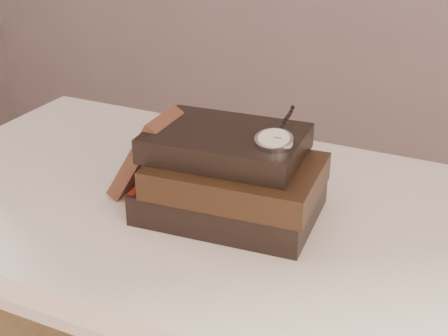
% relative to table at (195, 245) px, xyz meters
% --- Properties ---
extents(table, '(1.00, 0.60, 0.75)m').
position_rel_table_xyz_m(table, '(0.00, 0.00, 0.00)').
color(table, white).
rests_on(table, ground).
extents(book_stack, '(0.28, 0.20, 0.13)m').
position_rel_table_xyz_m(book_stack, '(0.08, -0.02, 0.15)').
color(book_stack, black).
rests_on(book_stack, table).
extents(journal, '(0.10, 0.10, 0.14)m').
position_rel_table_xyz_m(journal, '(-0.07, -0.02, 0.16)').
color(journal, '#3F2118').
rests_on(journal, table).
extents(pocket_watch, '(0.06, 0.16, 0.02)m').
position_rel_table_xyz_m(pocket_watch, '(0.15, -0.03, 0.23)').
color(pocket_watch, silver).
rests_on(pocket_watch, book_stack).
extents(eyeglasses, '(0.12, 0.13, 0.05)m').
position_rel_table_xyz_m(eyeglasses, '(-0.02, 0.06, 0.17)').
color(eyeglasses, silver).
rests_on(eyeglasses, book_stack).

